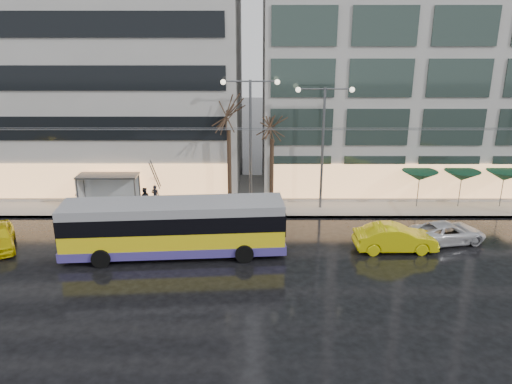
{
  "coord_description": "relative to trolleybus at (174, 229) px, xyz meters",
  "views": [
    {
      "loc": [
        2.43,
        -22.91,
        12.53
      ],
      "look_at": [
        2.39,
        5.0,
        3.23
      ],
      "focal_mm": 35.0,
      "sensor_mm": 36.0,
      "label": 1
    }
  ],
  "objects": [
    {
      "name": "ground",
      "position": [
        2.25,
        -3.27,
        -1.56
      ],
      "size": [
        140.0,
        140.0,
        0.0
      ],
      "primitive_type": "plane",
      "color": "black",
      "rests_on": "ground"
    },
    {
      "name": "sidewalk",
      "position": [
        4.25,
        10.73,
        -1.49
      ],
      "size": [
        80.0,
        10.0,
        0.15
      ],
      "primitive_type": "cube",
      "color": "gray",
      "rests_on": "ground"
    },
    {
      "name": "kerb",
      "position": [
        4.25,
        5.78,
        -1.49
      ],
      "size": [
        80.0,
        0.1,
        0.15
      ],
      "primitive_type": "cube",
      "color": "slate",
      "rests_on": "ground"
    },
    {
      "name": "building_left",
      "position": [
        -13.75,
        15.73,
        9.59
      ],
      "size": [
        34.0,
        14.0,
        22.0
      ],
      "primitive_type": "cube",
      "color": "#A8A5A1",
      "rests_on": "sidewalk"
    },
    {
      "name": "building_right",
      "position": [
        21.25,
        15.73,
        11.09
      ],
      "size": [
        32.0,
        14.0,
        25.0
      ],
      "primitive_type": "cube",
      "color": "#A8A5A1",
      "rests_on": "sidewalk"
    },
    {
      "name": "trolleybus",
      "position": [
        0.0,
        0.0,
        0.0
      ],
      "size": [
        12.62,
        5.13,
        5.78
      ],
      "color": "yellow",
      "rests_on": "ground"
    },
    {
      "name": "catenary",
      "position": [
        3.25,
        4.67,
        2.69
      ],
      "size": [
        42.24,
        5.12,
        7.0
      ],
      "color": "#595B60",
      "rests_on": "ground"
    },
    {
      "name": "bus_shelter",
      "position": [
        -6.13,
        7.42,
        0.4
      ],
      "size": [
        4.2,
        1.6,
        2.51
      ],
      "color": "#595B60",
      "rests_on": "sidewalk"
    },
    {
      "name": "street_lamp_near",
      "position": [
        4.25,
        7.53,
        4.43
      ],
      "size": [
        3.96,
        0.36,
        9.03
      ],
      "color": "#595B60",
      "rests_on": "sidewalk"
    },
    {
      "name": "street_lamp_far",
      "position": [
        9.25,
        7.53,
        4.15
      ],
      "size": [
        3.96,
        0.36,
        8.53
      ],
      "color": "#595B60",
      "rests_on": "sidewalk"
    },
    {
      "name": "tree_a",
      "position": [
        2.75,
        7.73,
        5.52
      ],
      "size": [
        3.2,
        3.2,
        8.4
      ],
      "color": "black",
      "rests_on": "sidewalk"
    },
    {
      "name": "tree_b",
      "position": [
        5.75,
        7.93,
        4.83
      ],
      "size": [
        3.2,
        3.2,
        7.7
      ],
      "color": "black",
      "rests_on": "sidewalk"
    },
    {
      "name": "parasol_a",
      "position": [
        16.25,
        7.73,
        0.88
      ],
      "size": [
        2.5,
        2.5,
        2.65
      ],
      "color": "#595B60",
      "rests_on": "sidewalk"
    },
    {
      "name": "parasol_b",
      "position": [
        19.25,
        7.73,
        0.88
      ],
      "size": [
        2.5,
        2.5,
        2.65
      ],
      "color": "#595B60",
      "rests_on": "sidewalk"
    },
    {
      "name": "parasol_c",
      "position": [
        22.25,
        7.73,
        0.88
      ],
      "size": [
        2.5,
        2.5,
        2.65
      ],
      "color": "#595B60",
      "rests_on": "sidewalk"
    },
    {
      "name": "taxi_b",
      "position": [
        12.77,
        0.57,
        -0.78
      ],
      "size": [
        4.8,
        1.79,
        1.57
      ],
      "primitive_type": "imported",
      "rotation": [
        0.0,
        0.0,
        1.6
      ],
      "color": "#D8CD0B",
      "rests_on": "ground"
    },
    {
      "name": "sedan_silver",
      "position": [
        16.28,
        1.76,
        -0.93
      ],
      "size": [
        4.93,
        3.05,
        1.27
      ],
      "primitive_type": "imported",
      "rotation": [
        0.0,
        0.0,
        1.79
      ],
      "color": "silver",
      "rests_on": "ground"
    },
    {
      "name": "pedestrian_a",
      "position": [
        -2.61,
        7.76,
        0.05
      ],
      "size": [
        1.14,
        1.15,
        2.19
      ],
      "color": "black",
      "rests_on": "sidewalk"
    },
    {
      "name": "pedestrian_b",
      "position": [
        -3.26,
        7.15,
        -0.62
      ],
      "size": [
        0.83,
        0.67,
        1.58
      ],
      "color": "black",
      "rests_on": "sidewalk"
    },
    {
      "name": "pedestrian_c",
      "position": [
        -8.19,
        8.57,
        -0.3
      ],
      "size": [
        1.09,
        0.97,
        2.11
      ],
      "color": "black",
      "rests_on": "sidewalk"
    }
  ]
}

